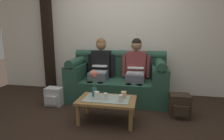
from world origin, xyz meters
name	(u,v)px	position (x,y,z in m)	size (l,w,h in m)	color
ground_plane	(104,126)	(0.00, 0.00, 0.00)	(14.00, 14.00, 0.00)	black
back_wall_patterned	(122,27)	(0.00, 1.70, 1.45)	(6.00, 0.12, 2.90)	silver
timber_pillar	(48,27)	(-1.70, 1.58, 1.45)	(0.20, 0.20, 2.90)	black
couch	(118,80)	(0.00, 1.17, 0.38)	(1.90, 0.88, 0.96)	#234738
person_left	(100,66)	(-0.36, 1.17, 0.66)	(0.56, 0.67, 1.22)	#595B66
person_right	(136,67)	(0.36, 1.17, 0.66)	(0.56, 0.67, 1.22)	#595B66
coffee_table	(107,102)	(0.00, 0.16, 0.31)	(0.85, 0.53, 0.36)	olive
flower_vase	(94,81)	(-0.20, 0.21, 0.61)	(0.11, 0.11, 0.40)	#336672
cup_near_left	(124,95)	(0.25, 0.21, 0.42)	(0.08, 0.08, 0.10)	#DBB77A
cup_near_right	(97,95)	(-0.14, 0.11, 0.42)	(0.07, 0.07, 0.11)	white
cup_far_center	(106,97)	(0.00, 0.09, 0.41)	(0.06, 0.06, 0.10)	white
cup_far_left	(121,98)	(0.22, 0.06, 0.41)	(0.06, 0.06, 0.10)	silver
backpack_left	(54,97)	(-1.09, 0.59, 0.16)	(0.31, 0.25, 0.33)	#B7B7BC
backpack_right	(180,106)	(1.10, 0.54, 0.18)	(0.31, 0.29, 0.36)	#2D2319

